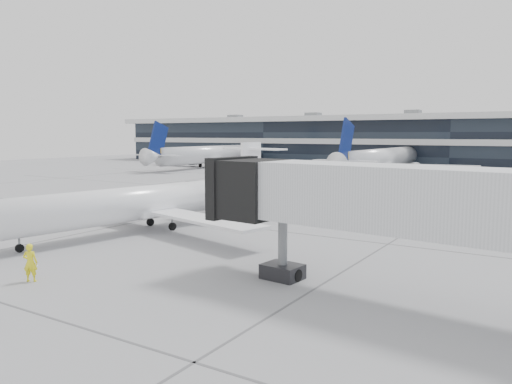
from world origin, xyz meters
The scene contains 9 objects.
ground centered at (0.00, 0.00, 0.00)m, with size 220.00×220.00×0.00m, color gray.
terminal centered at (0.00, 82.00, 5.00)m, with size 170.00×22.00×10.00m, color black.
bg_jet_left centered at (-45.00, 55.00, 0.00)m, with size 32.00×40.00×9.60m, color silver, non-canonical shape.
bg_jet_center centered at (-8.00, 55.00, 0.00)m, with size 32.00×40.00×9.60m, color silver, non-canonical shape.
regional_jet centered at (-6.65, -4.69, 2.19)m, with size 22.21×27.69×6.42m.
jet_bridge centered at (14.73, -11.21, 4.42)m, with size 18.92×5.49×6.07m.
ramp_worker centered at (-2.27, -17.43, 0.94)m, with size 0.69×0.45×1.89m, color #FFF21A.
traffic_cone centered at (0.94, 8.45, 0.27)m, with size 0.45×0.45×0.57m.
far_tug centered at (-17.42, 33.71, 0.64)m, with size 1.68×2.42×1.42m.
Camera 1 is at (19.60, -31.68, 7.18)m, focal length 35.00 mm.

